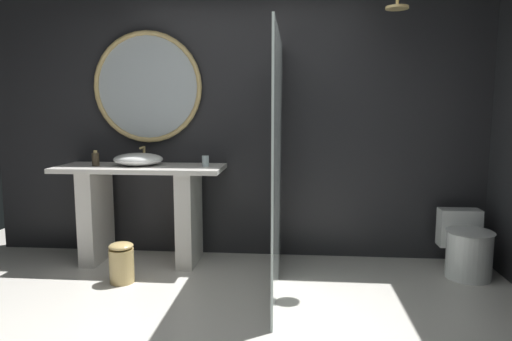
# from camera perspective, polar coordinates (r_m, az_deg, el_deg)

# --- Properties ---
(back_wall_panel) EXTENTS (4.80, 0.10, 2.60)m
(back_wall_panel) POSITION_cam_1_polar(r_m,az_deg,el_deg) (4.39, -2.19, 6.33)
(back_wall_panel) COLOR #232326
(back_wall_panel) RESTS_ON ground_plane
(vanity_counter) EXTENTS (1.50, 0.57, 0.89)m
(vanity_counter) POSITION_cam_1_polar(r_m,az_deg,el_deg) (4.33, -14.01, -4.24)
(vanity_counter) COLOR silver
(vanity_counter) RESTS_ON ground_plane
(vessel_sink) EXTENTS (0.45, 0.37, 0.16)m
(vessel_sink) POSITION_cam_1_polar(r_m,az_deg,el_deg) (4.30, -14.43, 1.37)
(vessel_sink) COLOR white
(vessel_sink) RESTS_ON vanity_counter
(tumbler_cup) EXTENTS (0.06, 0.06, 0.10)m
(tumbler_cup) POSITION_cam_1_polar(r_m,az_deg,el_deg) (4.13, -6.30, 1.19)
(tumbler_cup) COLOR silver
(tumbler_cup) RESTS_ON vanity_counter
(soap_dispenser) EXTENTS (0.06, 0.06, 0.14)m
(soap_dispenser) POSITION_cam_1_polar(r_m,az_deg,el_deg) (4.38, -19.31, 1.35)
(soap_dispenser) COLOR #3D3323
(soap_dispenser) RESTS_ON vanity_counter
(round_wall_mirror) EXTENTS (1.04, 0.05, 1.04)m
(round_wall_mirror) POSITION_cam_1_polar(r_m,az_deg,el_deg) (4.50, -13.35, 10.06)
(round_wall_mirror) COLOR tan
(shower_glass_panel) EXTENTS (0.02, 1.57, 1.96)m
(shower_glass_panel) POSITION_cam_1_polar(r_m,az_deg,el_deg) (3.55, 2.70, 0.81)
(shower_glass_panel) COLOR silver
(shower_glass_panel) RESTS_ON ground_plane
(rain_shower_head) EXTENTS (0.18, 0.18, 0.33)m
(rain_shower_head) POSITION_cam_1_polar(r_m,az_deg,el_deg) (3.94, 17.15, 19.29)
(rain_shower_head) COLOR tan
(toilet) EXTENTS (0.38, 0.55, 0.53)m
(toilet) POSITION_cam_1_polar(r_m,az_deg,el_deg) (4.31, 24.67, -8.60)
(toilet) COLOR white
(toilet) RESTS_ON ground_plane
(waste_bin) EXTENTS (0.20, 0.20, 0.33)m
(waste_bin) POSITION_cam_1_polar(r_m,az_deg,el_deg) (3.94, -16.36, -10.89)
(waste_bin) COLOR tan
(waste_bin) RESTS_ON ground_plane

